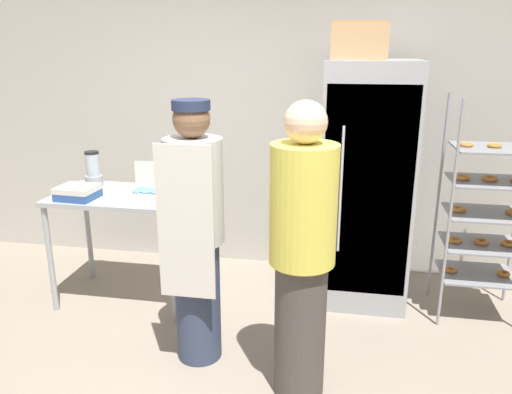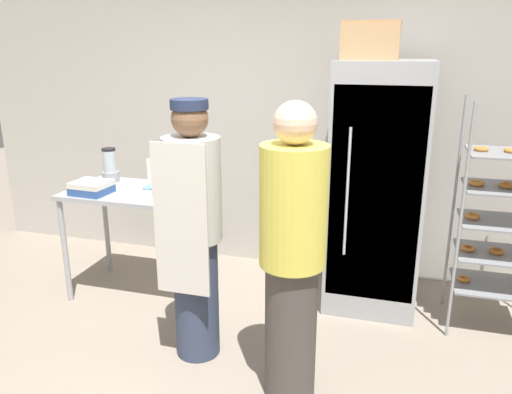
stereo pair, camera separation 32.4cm
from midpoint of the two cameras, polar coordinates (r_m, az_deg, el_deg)
name	(u,v)px [view 2 (the right image)]	position (r m, az deg, el deg)	size (l,w,h in m)	color
back_wall	(295,108)	(4.56, 6.57, 10.02)	(6.40, 0.12, 2.97)	#B7B2A8
refrigerator	(377,188)	(4.01, 15.93, 0.97)	(0.70, 0.75, 1.92)	#9EA0A5
baking_rack	(501,220)	(4.01, 28.35, -2.41)	(0.62, 0.51, 1.68)	#93969B
prep_counter	(136,203)	(4.12, -11.37, -0.72)	(1.08, 0.68, 0.90)	#9EA0A5
donut_box	(159,189)	(3.93, -8.78, 0.90)	(0.29, 0.22, 0.26)	silver
blender_pitcher	(110,167)	(4.38, -14.34, 3.35)	(0.14, 0.14, 0.29)	#99999E
binder_stack	(92,187)	(4.06, -16.15, 1.02)	(0.29, 0.26, 0.10)	#2D5193
cardboard_storage_box	(371,41)	(3.81, 15.50, 16.81)	(0.41, 0.30, 0.27)	tan
person_baker	(194,230)	(3.18, -4.26, -3.80)	(0.36, 0.38, 1.72)	#333D56
person_customer	(292,256)	(2.81, 7.50, -6.80)	(0.37, 0.37, 1.75)	#47423D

